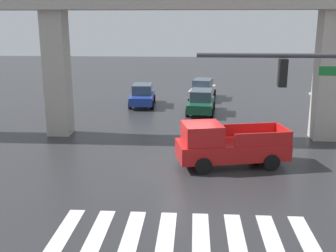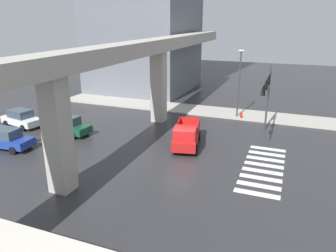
# 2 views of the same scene
# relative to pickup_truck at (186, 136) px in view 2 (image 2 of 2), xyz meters

# --- Properties ---
(ground_plane) EXTENTS (120.00, 120.00, 0.00)m
(ground_plane) POSITION_rel_pickup_truck_xyz_m (-1.79, 0.05, -0.99)
(ground_plane) COLOR #2D2D30
(crosswalk_stripes) EXTENTS (8.25, 2.80, 0.01)m
(crosswalk_stripes) POSITION_rel_pickup_truck_xyz_m (-1.79, -6.43, -0.98)
(crosswalk_stripes) COLOR silver
(crosswalk_stripes) RESTS_ON ground
(elevated_overpass) EXTENTS (55.55, 2.11, 8.41)m
(elevated_overpass) POSITION_rel_pickup_truck_xyz_m (-1.79, 4.97, 6.20)
(elevated_overpass) COLOR #ADA89E
(elevated_overpass) RESTS_ON ground
(sidewalk_east) EXTENTS (4.00, 36.00, 0.15)m
(sidewalk_east) POSITION_rel_pickup_truck_xyz_m (11.22, 2.05, -0.91)
(sidewalk_east) COLOR #ADA89E
(sidewalk_east) RESTS_ON ground
(pickup_truck) EXTENTS (5.39, 2.93, 2.08)m
(pickup_truck) POSITION_rel_pickup_truck_xyz_m (0.00, 0.00, 0.00)
(pickup_truck) COLOR red
(pickup_truck) RESTS_ON ground
(sedan_white) EXTENTS (2.53, 4.55, 1.72)m
(sedan_white) POSITION_rel_pickup_truck_xyz_m (-0.78, 16.97, -0.14)
(sedan_white) COLOR silver
(sedan_white) RESTS_ON ground
(sedan_dark_green) EXTENTS (2.24, 4.44, 1.72)m
(sedan_dark_green) POSITION_rel_pickup_truck_xyz_m (-0.99, 11.23, -0.14)
(sedan_dark_green) COLOR #14472D
(sedan_dark_green) RESTS_ON ground
(sedan_blue) EXTENTS (2.13, 4.38, 1.72)m
(sedan_blue) POSITION_rel_pickup_truck_xyz_m (-5.66, 13.72, -0.14)
(sedan_blue) COLOR #1E3899
(sedan_blue) RESTS_ON ground
(traffic_signal_mast) EXTENTS (8.69, 0.32, 6.20)m
(traffic_signal_mast) POSITION_rel_pickup_truck_xyz_m (4.47, -5.70, 3.57)
(traffic_signal_mast) COLOR #38383D
(traffic_signal_mast) RESTS_ON ground
(street_lamp_near_corner) EXTENTS (0.44, 0.70, 7.24)m
(street_lamp_near_corner) POSITION_rel_pickup_truck_xyz_m (10.02, -2.47, 3.57)
(street_lamp_near_corner) COLOR #38383D
(street_lamp_near_corner) RESTS_ON ground
(street_lamp_mid_block) EXTENTS (0.44, 0.70, 7.24)m
(street_lamp_mid_block) POSITION_rel_pickup_truck_xyz_m (10.02, 7.72, 3.57)
(street_lamp_mid_block) COLOR #38383D
(street_lamp_mid_block) RESTS_ON ground
(fire_hydrant) EXTENTS (0.24, 0.24, 0.85)m
(fire_hydrant) POSITION_rel_pickup_truck_xyz_m (9.62, -3.00, -0.56)
(fire_hydrant) COLOR red
(fire_hydrant) RESTS_ON ground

